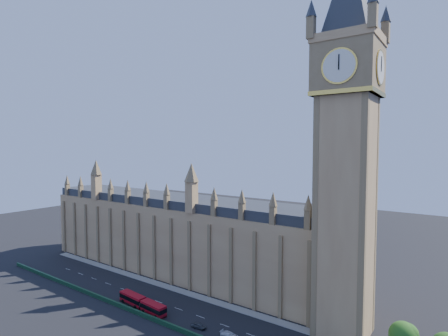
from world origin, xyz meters
The scene contains 9 objects.
ground centered at (0.00, 0.00, 0.00)m, with size 400.00×400.00×0.00m, color black.
palace_westminster centered at (-25.00, 22.00, 13.86)m, with size 120.00×20.00×28.00m.
elizabeth_tower centered at (38.00, 13.99, 54.56)m, with size 20.59×20.59×105.00m.
bridge_parapet centered at (0.00, -9.00, 0.60)m, with size 160.00×0.60×1.20m, color #1E4C2D.
kerb_north centered at (0.00, 9.50, 0.08)m, with size 160.00×3.00×0.16m, color gray.
tree_east_near centered at (52.22, 10.08, 5.64)m, with size 6.00×6.00×8.50m.
red_bus centered at (-12.56, -5.93, 1.65)m, with size 18.57×4.31×3.13m.
car_grey centered at (7.44, -4.95, 0.68)m, with size 1.60×3.97×1.35m, color #3D4145.
car_white centered at (16.34, -4.12, 0.69)m, with size 1.93×4.75×1.38m, color silver.
Camera 1 is at (62.11, -71.75, 46.14)m, focal length 28.00 mm.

